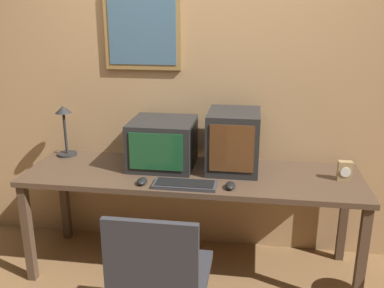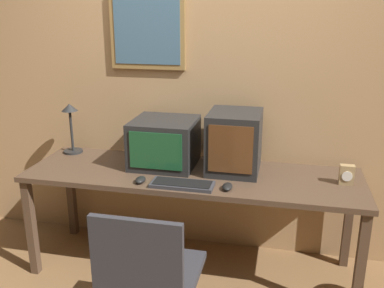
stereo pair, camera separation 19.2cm
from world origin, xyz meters
name	(u,v)px [view 1 (the left image)]	position (x,y,z in m)	size (l,w,h in m)	color
wall_back	(200,81)	(0.00, 1.16, 1.30)	(8.00, 0.08, 2.60)	tan
desk	(192,182)	(0.00, 0.74, 0.68)	(2.26, 0.68, 0.75)	#4C3828
monitor_left	(163,143)	(-0.22, 0.86, 0.91)	(0.44, 0.43, 0.33)	black
monitor_right	(233,141)	(0.27, 0.86, 0.95)	(0.35, 0.40, 0.41)	black
keyboard_main	(185,184)	(-0.01, 0.51, 0.76)	(0.39, 0.16, 0.03)	#333338
mouse_near_keyboard	(230,186)	(0.27, 0.52, 0.76)	(0.06, 0.11, 0.04)	black
mouse_far_corner	(142,181)	(-0.28, 0.51, 0.76)	(0.06, 0.10, 0.04)	black
desk_clock	(345,171)	(0.99, 0.76, 0.81)	(0.09, 0.05, 0.13)	#A38456
desk_lamp	(64,124)	(-0.99, 0.97, 0.99)	(0.15, 0.15, 0.38)	black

